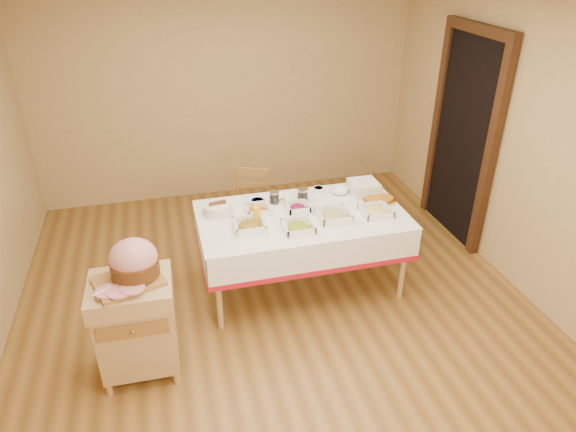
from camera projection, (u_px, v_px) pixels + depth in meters
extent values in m
plane|color=brown|center=(278.00, 309.00, 4.56)|extent=(5.00, 5.00, 0.00)
plane|color=tan|center=(226.00, 91.00, 6.05)|extent=(4.50, 0.00, 4.50)
plane|color=tan|center=(529.00, 148.00, 4.43)|extent=(0.00, 5.00, 5.00)
cube|color=black|center=(463.00, 140.00, 5.31)|extent=(0.06, 0.90, 2.10)
cube|color=#3B2112|center=(490.00, 158.00, 4.88)|extent=(0.08, 0.10, 2.10)
cube|color=#3B2112|center=(437.00, 125.00, 5.73)|extent=(0.08, 0.10, 2.10)
cube|color=#3B2112|center=(481.00, 29.00, 4.77)|extent=(0.08, 1.10, 0.10)
cube|color=tan|center=(302.00, 217.00, 4.53)|extent=(1.80, 1.00, 0.04)
cylinder|color=tan|center=(219.00, 294.00, 4.17)|extent=(0.05, 0.05, 0.71)
cylinder|color=tan|center=(206.00, 241.00, 4.88)|extent=(0.05, 0.05, 0.71)
cylinder|color=tan|center=(403.00, 265.00, 4.54)|extent=(0.05, 0.05, 0.71)
cylinder|color=tan|center=(367.00, 220.00, 5.25)|extent=(0.05, 0.05, 0.71)
cube|color=white|center=(302.00, 215.00, 4.52)|extent=(1.82, 1.02, 0.01)
cube|color=tan|center=(138.00, 331.00, 3.75)|extent=(0.55, 0.46, 0.57)
cube|color=tan|center=(130.00, 291.00, 3.57)|extent=(0.59, 0.49, 0.14)
cube|color=olive|center=(134.00, 331.00, 3.46)|extent=(0.48, 0.02, 0.11)
sphere|color=#BD8235|center=(134.00, 332.00, 3.45)|extent=(0.03, 0.03, 0.03)
cylinder|color=tan|center=(110.00, 389.00, 3.69)|extent=(0.05, 0.05, 0.10)
cylinder|color=tan|center=(112.00, 353.00, 4.02)|extent=(0.05, 0.05, 0.10)
cylinder|color=tan|center=(177.00, 377.00, 3.80)|extent=(0.05, 0.05, 0.10)
cylinder|color=tan|center=(174.00, 342.00, 4.12)|extent=(0.05, 0.05, 0.10)
cube|color=olive|center=(250.00, 212.00, 5.27)|extent=(0.48, 0.47, 0.03)
cylinder|color=olive|center=(233.00, 237.00, 5.26)|extent=(0.03, 0.03, 0.40)
cylinder|color=olive|center=(239.00, 221.00, 5.54)|extent=(0.03, 0.03, 0.40)
cylinder|color=olive|center=(264.00, 239.00, 5.22)|extent=(0.03, 0.03, 0.40)
cylinder|color=olive|center=(269.00, 223.00, 5.50)|extent=(0.03, 0.03, 0.40)
cylinder|color=olive|center=(238.00, 187.00, 5.33)|extent=(0.03, 0.03, 0.43)
cylinder|color=olive|center=(268.00, 188.00, 5.30)|extent=(0.03, 0.03, 0.43)
cube|color=olive|center=(252.00, 172.00, 5.23)|extent=(0.32, 0.15, 0.08)
cube|color=olive|center=(128.00, 281.00, 3.53)|extent=(0.44, 0.35, 0.03)
ellipsoid|color=#D1878D|center=(133.00, 258.00, 3.51)|extent=(0.33, 0.29, 0.28)
cylinder|color=#512E12|center=(135.00, 267.00, 3.54)|extent=(0.33, 0.33, 0.11)
cube|color=silver|center=(119.00, 295.00, 3.36)|extent=(0.28, 0.12, 0.00)
cylinder|color=silver|center=(114.00, 285.00, 3.45)|extent=(0.32, 0.09, 0.01)
cube|color=white|center=(249.00, 229.00, 4.28)|extent=(0.25, 0.25, 0.02)
ellipsoid|color=red|center=(249.00, 226.00, 4.26)|extent=(0.19, 0.19, 0.07)
cylinder|color=silver|center=(256.00, 226.00, 4.25)|extent=(0.15, 0.01, 0.11)
cube|color=white|center=(298.00, 230.00, 4.26)|extent=(0.25, 0.25, 0.01)
ellipsoid|color=gold|center=(298.00, 227.00, 4.25)|extent=(0.19, 0.19, 0.07)
cylinder|color=silver|center=(305.00, 228.00, 4.24)|extent=(0.14, 0.01, 0.10)
cube|color=white|center=(333.00, 218.00, 4.43)|extent=(0.27, 0.27, 0.02)
ellipsoid|color=tan|center=(333.00, 216.00, 4.42)|extent=(0.21, 0.21, 0.07)
cylinder|color=silver|center=(341.00, 216.00, 4.41)|extent=(0.15, 0.01, 0.11)
cube|color=white|center=(376.00, 214.00, 4.51)|extent=(0.25, 0.25, 0.01)
ellipsoid|color=#E4D26C|center=(376.00, 211.00, 4.50)|extent=(0.19, 0.19, 0.07)
cylinder|color=silver|center=(383.00, 212.00, 4.49)|extent=(0.13, 0.01, 0.10)
cube|color=white|center=(257.00, 212.00, 4.53)|extent=(0.20, 0.20, 0.01)
ellipsoid|color=#D4590F|center=(257.00, 210.00, 4.52)|extent=(0.15, 0.15, 0.05)
cylinder|color=silver|center=(262.00, 210.00, 4.51)|extent=(0.13, 0.01, 0.10)
cube|color=white|center=(298.00, 210.00, 4.57)|extent=(0.20, 0.20, 0.01)
ellipsoid|color=maroon|center=(298.00, 208.00, 4.56)|extent=(0.15, 0.15, 0.05)
cylinder|color=silver|center=(303.00, 208.00, 4.55)|extent=(0.13, 0.01, 0.09)
cylinder|color=white|center=(212.00, 204.00, 4.62)|extent=(0.13, 0.13, 0.06)
cylinder|color=black|center=(212.00, 202.00, 4.61)|extent=(0.10, 0.10, 0.02)
cylinder|color=navy|center=(258.00, 202.00, 4.66)|extent=(0.12, 0.12, 0.05)
cylinder|color=maroon|center=(258.00, 201.00, 4.65)|extent=(0.10, 0.10, 0.02)
cylinder|color=white|center=(319.00, 190.00, 4.88)|extent=(0.11, 0.11, 0.05)
cylinder|color=#D4590F|center=(319.00, 189.00, 4.87)|extent=(0.09, 0.09, 0.02)
imported|color=white|center=(277.00, 197.00, 4.77)|extent=(0.18, 0.18, 0.04)
imported|color=white|center=(339.00, 191.00, 4.86)|extent=(0.21, 0.21, 0.05)
cylinder|color=silver|center=(274.00, 198.00, 4.68)|extent=(0.08, 0.08, 0.10)
cylinder|color=silver|center=(274.00, 192.00, 4.65)|extent=(0.09, 0.09, 0.01)
cylinder|color=black|center=(274.00, 199.00, 4.69)|extent=(0.07, 0.07, 0.08)
cylinder|color=silver|center=(303.00, 196.00, 4.70)|extent=(0.10, 0.10, 0.12)
cylinder|color=silver|center=(303.00, 189.00, 4.67)|extent=(0.10, 0.10, 0.01)
cylinder|color=black|center=(303.00, 197.00, 4.71)|extent=(0.08, 0.08, 0.08)
cylinder|color=yellow|center=(257.00, 215.00, 4.35)|extent=(0.06, 0.06, 0.15)
cone|color=yellow|center=(256.00, 205.00, 4.31)|extent=(0.04, 0.04, 0.04)
cylinder|color=white|center=(218.00, 209.00, 4.50)|extent=(0.26, 0.26, 0.09)
cube|color=white|center=(363.00, 193.00, 4.87)|extent=(0.26, 0.26, 0.01)
cube|color=white|center=(363.00, 191.00, 4.86)|extent=(0.26, 0.26, 0.01)
cube|color=white|center=(363.00, 190.00, 4.85)|extent=(0.26, 0.26, 0.01)
cube|color=white|center=(364.00, 188.00, 4.84)|extent=(0.26, 0.26, 0.01)
cube|color=white|center=(364.00, 187.00, 4.84)|extent=(0.26, 0.26, 0.01)
cube|color=white|center=(364.00, 185.00, 4.83)|extent=(0.26, 0.26, 0.01)
cube|color=white|center=(364.00, 184.00, 4.82)|extent=(0.26, 0.26, 0.01)
cube|color=white|center=(364.00, 182.00, 4.81)|extent=(0.26, 0.26, 0.01)
ellipsoid|color=#BD8235|center=(379.00, 201.00, 4.71)|extent=(0.31, 0.22, 0.03)
ellipsoid|color=#BC6C14|center=(379.00, 199.00, 4.71)|extent=(0.27, 0.19, 0.03)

